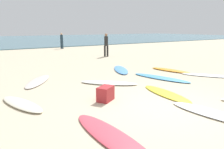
% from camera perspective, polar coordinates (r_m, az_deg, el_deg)
% --- Properties ---
extents(ground_plane, '(120.00, 120.00, 0.00)m').
position_cam_1_polar(ground_plane, '(5.80, 14.38, -8.60)').
color(ground_plane, beige).
extents(ocean_water, '(120.00, 40.00, 0.08)m').
position_cam_1_polar(ocean_water, '(42.73, -28.20, 8.39)').
color(ocean_water, slate).
rests_on(ocean_water, ground_plane).
extents(surfboard_0, '(0.94, 2.20, 0.07)m').
position_cam_1_polar(surfboard_0, '(5.67, 26.14, -9.64)').
color(surfboard_0, white).
rests_on(surfboard_0, ground_plane).
extents(surfboard_1, '(1.21, 2.61, 0.07)m').
position_cam_1_polar(surfboard_1, '(8.90, 13.30, -0.87)').
color(surfboard_1, '#499DDB').
rests_on(surfboard_1, ground_plane).
extents(surfboard_2, '(1.05, 1.97, 0.09)m').
position_cam_1_polar(surfboard_2, '(6.21, -23.66, -7.41)').
color(surfboard_2, '#EFE5CA').
rests_on(surfboard_2, ground_plane).
extents(surfboard_3, '(1.68, 2.15, 0.07)m').
position_cam_1_polar(surfboard_3, '(8.64, -19.69, -1.70)').
color(surfboard_3, silver).
rests_on(surfboard_3, ground_plane).
extents(surfboard_4, '(0.68, 2.52, 0.06)m').
position_cam_1_polar(surfboard_4, '(4.13, -0.10, -16.79)').
color(surfboard_4, '#DE4658').
rests_on(surfboard_4, ground_plane).
extents(surfboard_5, '(1.96, 1.90, 0.09)m').
position_cam_1_polar(surfboard_5, '(7.84, -0.92, -2.31)').
color(surfboard_5, white).
rests_on(surfboard_5, ground_plane).
extents(surfboard_6, '(0.93, 2.07, 0.09)m').
position_cam_1_polar(surfboard_6, '(10.60, 15.74, 1.15)').
color(surfboard_6, orange).
rests_on(surfboard_6, ground_plane).
extents(surfboard_7, '(0.81, 2.12, 0.06)m').
position_cam_1_polar(surfboard_7, '(6.83, 14.67, -5.09)').
color(surfboard_7, yellow).
rests_on(surfboard_7, ground_plane).
extents(surfboard_8, '(1.81, 2.24, 0.06)m').
position_cam_1_polar(surfboard_8, '(10.08, 25.47, -0.26)').
color(surfboard_8, white).
rests_on(surfboard_8, ground_plane).
extents(surfboard_9, '(1.54, 2.24, 0.09)m').
position_cam_1_polar(surfboard_9, '(10.35, 2.44, 1.35)').
color(surfboard_9, '#5293E1').
rests_on(surfboard_9, ground_plane).
extents(beachgoer_near, '(0.38, 0.38, 1.63)m').
position_cam_1_polar(beachgoer_near, '(22.30, -13.71, 9.24)').
color(beachgoer_near, '#1E3342').
rests_on(beachgoer_near, ground_plane).
extents(beachgoer_mid, '(0.39, 0.39, 1.71)m').
position_cam_1_polar(beachgoer_mid, '(15.48, -1.63, 8.47)').
color(beachgoer_mid, black).
rests_on(beachgoer_mid, ground_plane).
extents(beach_cooler, '(0.61, 0.55, 0.42)m').
position_cam_1_polar(beach_cooler, '(6.01, -1.80, -5.30)').
color(beach_cooler, '#B2282D').
rests_on(beach_cooler, ground_plane).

